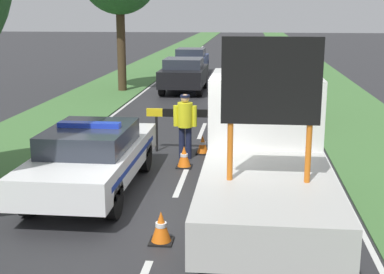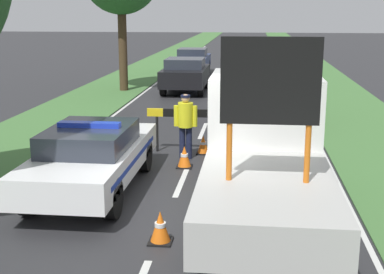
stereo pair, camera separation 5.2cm
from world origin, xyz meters
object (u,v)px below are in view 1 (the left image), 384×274
(traffic_cone_near_truck, at_px, (117,131))
(traffic_cone_behind_barrier, at_px, (203,145))
(pedestrian_civilian, at_px, (219,122))
(traffic_cone_centre_front, at_px, (40,175))
(work_truck, at_px, (265,148))
(queued_car_hatch_blue, at_px, (191,61))
(queued_car_wagon_maroon, at_px, (260,96))
(queued_car_sedan_black, at_px, (184,74))
(police_car, at_px, (92,156))
(police_officer, at_px, (185,121))
(traffic_cone_near_police, at_px, (161,227))
(traffic_cone_lane_edge, at_px, (184,157))
(road_barrier, at_px, (195,117))

(traffic_cone_near_truck, bearing_deg, traffic_cone_behind_barrier, -25.46)
(pedestrian_civilian, distance_m, traffic_cone_centre_front, 4.56)
(work_truck, distance_m, queued_car_hatch_blue, 21.57)
(work_truck, bearing_deg, queued_car_wagon_maroon, -88.30)
(traffic_cone_centre_front, xyz_separation_m, queued_car_hatch_blue, (0.97, 20.56, 0.52))
(queued_car_sedan_black, relative_size, queued_car_hatch_blue, 0.98)
(queued_car_wagon_maroon, bearing_deg, police_car, 65.93)
(traffic_cone_behind_barrier, bearing_deg, pedestrian_civilian, -37.52)
(police_officer, bearing_deg, traffic_cone_behind_barrier, -147.13)
(traffic_cone_near_police, distance_m, queued_car_wagon_maroon, 10.41)
(traffic_cone_near_truck, relative_size, queued_car_wagon_maroon, 0.12)
(queued_car_sedan_black, bearing_deg, traffic_cone_near_truck, 85.11)
(police_car, bearing_deg, police_officer, 56.98)
(pedestrian_civilian, height_order, traffic_cone_near_police, pedestrian_civilian)
(police_car, distance_m, work_truck, 3.54)
(work_truck, bearing_deg, police_officer, -57.52)
(queued_car_wagon_maroon, bearing_deg, pedestrian_civilian, 77.89)
(pedestrian_civilian, bearing_deg, police_officer, 177.86)
(police_officer, xyz_separation_m, traffic_cone_lane_edge, (0.07, -0.78, -0.72))
(work_truck, relative_size, traffic_cone_near_police, 10.76)
(traffic_cone_centre_front, distance_m, traffic_cone_behind_barrier, 4.39)
(police_car, bearing_deg, queued_car_sedan_black, 87.20)
(work_truck, distance_m, traffic_cone_behind_barrier, 4.09)
(traffic_cone_behind_barrier, bearing_deg, police_officer, -128.37)
(police_officer, bearing_deg, queued_car_sedan_black, -101.63)
(traffic_cone_lane_edge, relative_size, queued_car_sedan_black, 0.13)
(traffic_cone_behind_barrier, relative_size, queued_car_sedan_black, 0.12)
(police_car, bearing_deg, pedestrian_civilian, 47.08)
(traffic_cone_centre_front, height_order, traffic_cone_near_truck, traffic_cone_centre_front)
(traffic_cone_centre_front, bearing_deg, traffic_cone_behind_barrier, 43.43)
(queued_car_sedan_black, bearing_deg, traffic_cone_behind_barrier, 99.56)
(police_officer, bearing_deg, traffic_cone_near_police, 73.66)
(road_barrier, relative_size, police_officer, 1.54)
(queued_car_sedan_black, height_order, queued_car_hatch_blue, queued_car_sedan_black)
(road_barrier, xyz_separation_m, traffic_cone_behind_barrier, (0.22, -0.12, -0.70))
(road_barrier, bearing_deg, police_officer, -111.74)
(traffic_cone_behind_barrier, bearing_deg, queued_car_hatch_blue, 97.22)
(queued_car_hatch_blue, bearing_deg, traffic_cone_behind_barrier, 97.22)
(traffic_cone_centre_front, distance_m, queued_car_sedan_black, 13.70)
(police_car, height_order, road_barrier, police_car)
(traffic_cone_near_police, xyz_separation_m, traffic_cone_near_truck, (-2.40, 6.74, -0.01))
(police_officer, bearing_deg, road_barrier, -124.61)
(traffic_cone_centre_front, height_order, queued_car_wagon_maroon, queued_car_wagon_maroon)
(traffic_cone_near_police, distance_m, queued_car_hatch_blue, 23.15)
(pedestrian_civilian, relative_size, traffic_cone_behind_barrier, 3.27)
(pedestrian_civilian, height_order, traffic_cone_behind_barrier, pedestrian_civilian)
(police_car, relative_size, road_barrier, 1.91)
(traffic_cone_lane_edge, xyz_separation_m, queued_car_sedan_black, (-1.45, 11.88, 0.55))
(work_truck, xyz_separation_m, traffic_cone_near_police, (-1.67, -1.80, -0.90))
(queued_car_hatch_blue, bearing_deg, queued_car_sedan_black, 93.60)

